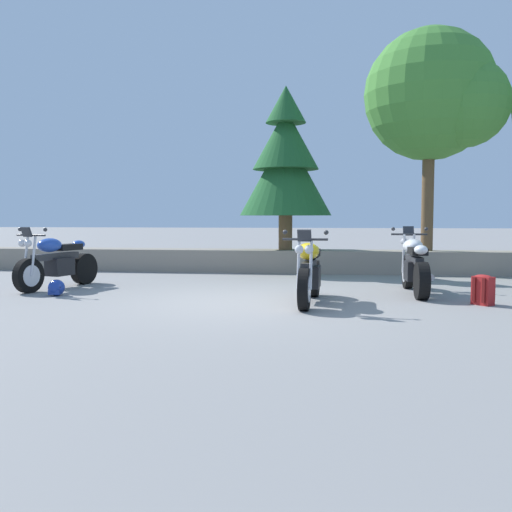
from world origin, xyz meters
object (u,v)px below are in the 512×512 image
at_px(motorcycle_blue_near_left, 57,263).
at_px(rider_backpack, 483,289).
at_px(rider_helmet, 56,288).
at_px(leafy_tree_mid_left, 437,97).
at_px(motorcycle_yellow_centre, 309,272).
at_px(motorcycle_white_far_right, 414,266).
at_px(pine_tree_far_left, 286,161).

xyz_separation_m(motorcycle_blue_near_left, rider_backpack, (7.47, -1.04, -0.24)).
distance_m(rider_helmet, leafy_tree_mid_left, 9.37).
relative_size(rider_helmet, leafy_tree_mid_left, 0.05).
bearing_deg(rider_helmet, motorcycle_yellow_centre, -3.57).
bearing_deg(motorcycle_blue_near_left, motorcycle_yellow_centre, -14.12).
distance_m(motorcycle_white_far_right, pine_tree_far_left, 4.90).
distance_m(motorcycle_blue_near_left, pine_tree_far_left, 5.92).
xyz_separation_m(rider_backpack, rider_helmet, (-7.01, 0.10, -0.11)).
height_order(motorcycle_blue_near_left, leafy_tree_mid_left, leafy_tree_mid_left).
distance_m(motorcycle_yellow_centre, rider_backpack, 2.69).
height_order(rider_helmet, pine_tree_far_left, pine_tree_far_left).
distance_m(motorcycle_yellow_centre, motorcycle_white_far_right, 2.26).
height_order(motorcycle_blue_near_left, pine_tree_far_left, pine_tree_far_left).
height_order(rider_backpack, pine_tree_far_left, pine_tree_far_left).
bearing_deg(motorcycle_blue_near_left, rider_helmet, -63.69).
distance_m(motorcycle_white_far_right, rider_helmet, 6.25).
xyz_separation_m(motorcycle_yellow_centre, pine_tree_far_left, (-0.73, 4.89, 2.22)).
xyz_separation_m(motorcycle_blue_near_left, motorcycle_white_far_right, (6.62, 0.14, 0.00)).
bearing_deg(rider_backpack, rider_helmet, 179.19).
xyz_separation_m(motorcycle_white_far_right, rider_helmet, (-6.15, -1.07, -0.35)).
xyz_separation_m(rider_backpack, pine_tree_far_left, (-3.40, 4.72, 2.46)).
distance_m(motorcycle_white_far_right, rider_backpack, 1.47).
bearing_deg(pine_tree_far_left, leafy_tree_mid_left, -0.71).
relative_size(motorcycle_blue_near_left, rider_helmet, 7.22).
bearing_deg(rider_helmet, rider_backpack, -0.81).
bearing_deg(motorcycle_blue_near_left, motorcycle_white_far_right, 1.17).
bearing_deg(leafy_tree_mid_left, rider_helmet, -147.34).
height_order(pine_tree_far_left, leafy_tree_mid_left, leafy_tree_mid_left).
bearing_deg(motorcycle_blue_near_left, leafy_tree_mid_left, 25.58).
height_order(rider_backpack, rider_helmet, rider_backpack).
xyz_separation_m(motorcycle_blue_near_left, pine_tree_far_left, (4.07, 3.68, 2.22)).
distance_m(motorcycle_yellow_centre, rider_helmet, 4.36).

